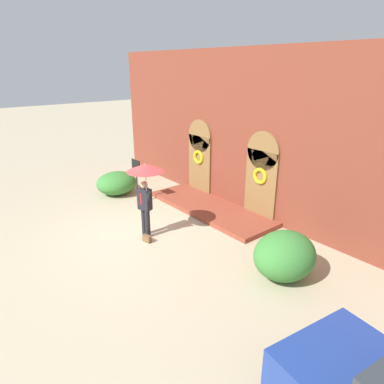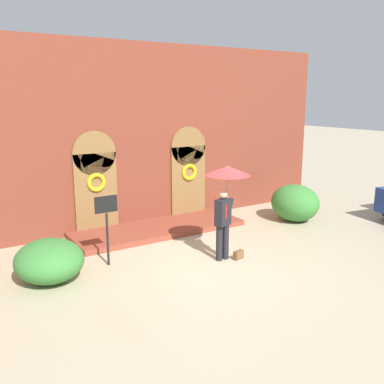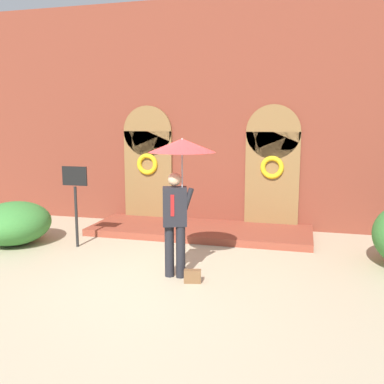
% 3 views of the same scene
% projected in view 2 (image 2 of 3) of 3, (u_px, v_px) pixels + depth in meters
% --- Properties ---
extents(ground_plane, '(80.00, 80.00, 0.00)m').
position_uv_depth(ground_plane, '(217.00, 264.00, 10.48)').
color(ground_plane, tan).
extents(building_facade, '(14.00, 2.30, 5.60)m').
position_uv_depth(building_facade, '(140.00, 140.00, 13.31)').
color(building_facade, brown).
rests_on(building_facade, ground).
extents(person_with_umbrella, '(1.10, 1.10, 2.36)m').
position_uv_depth(person_with_umbrella, '(227.00, 185.00, 10.38)').
color(person_with_umbrella, black).
rests_on(person_with_umbrella, ground).
extents(handbag, '(0.30, 0.18, 0.22)m').
position_uv_depth(handbag, '(238.00, 255.00, 10.75)').
color(handbag, brown).
rests_on(handbag, ground).
extents(sign_post, '(0.56, 0.06, 1.72)m').
position_uv_depth(sign_post, '(107.00, 219.00, 10.15)').
color(sign_post, black).
rests_on(sign_post, ground).
extents(shrub_left, '(1.50, 1.65, 0.92)m').
position_uv_depth(shrub_left, '(49.00, 261.00, 9.44)').
color(shrub_left, '#387A33').
rests_on(shrub_left, ground).
extents(shrub_right, '(1.44, 1.66, 1.20)m').
position_uv_depth(shrub_right, '(295.00, 203.00, 13.98)').
color(shrub_right, '#387A33').
rests_on(shrub_right, ground).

